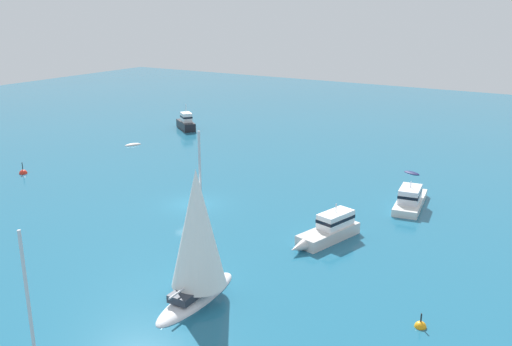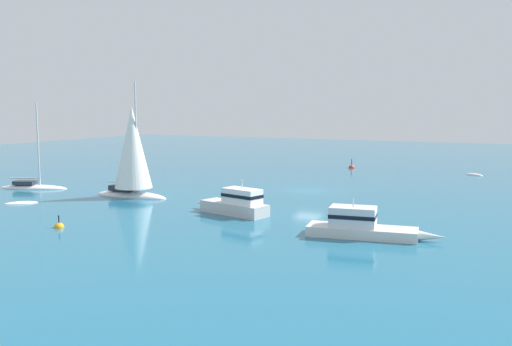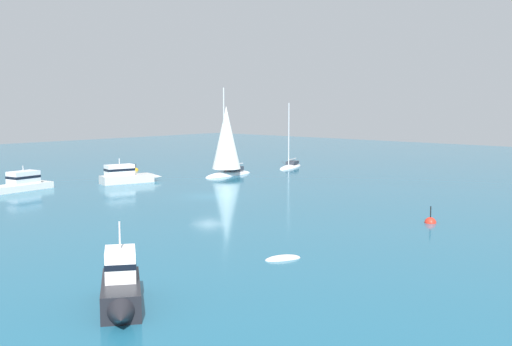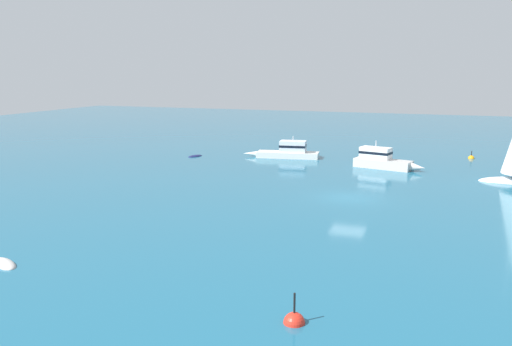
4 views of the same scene
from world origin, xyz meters
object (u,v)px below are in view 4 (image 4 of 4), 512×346
(dinghy_1, at_px, (4,265))
(cabin_cruiser_1, at_px, (382,160))
(dinghy, at_px, (195,156))
(channel_buoy, at_px, (294,323))
(powerboat, at_px, (288,151))
(mooring_buoy, at_px, (471,158))

(dinghy_1, xyz_separation_m, cabin_cruiser_1, (32.29, -13.71, 0.79))
(dinghy, xyz_separation_m, cabin_cruiser_1, (-0.22, -19.74, 0.79))
(dinghy_1, xyz_separation_m, channel_buoy, (-1.06, -14.71, 0.01))
(dinghy, bearing_deg, dinghy_1, -147.07)
(channel_buoy, bearing_deg, cabin_cruiser_1, 1.72)
(powerboat, height_order, channel_buoy, powerboat)
(powerboat, bearing_deg, cabin_cruiser_1, 155.62)
(dinghy_1, height_order, channel_buoy, channel_buoy)
(cabin_cruiser_1, relative_size, mooring_buoy, 6.00)
(dinghy_1, relative_size, powerboat, 0.27)
(cabin_cruiser_1, relative_size, channel_buoy, 4.28)
(powerboat, relative_size, cabin_cruiser_1, 1.21)
(dinghy, bearing_deg, cabin_cruiser_1, -68.23)
(channel_buoy, bearing_deg, powerboat, 17.05)
(dinghy, relative_size, channel_buoy, 1.27)
(dinghy_1, distance_m, channel_buoy, 14.74)
(powerboat, relative_size, channel_buoy, 5.18)
(dinghy_1, distance_m, cabin_cruiser_1, 35.09)
(mooring_buoy, bearing_deg, dinghy_1, 152.20)
(dinghy, relative_size, dinghy_1, 0.91)
(channel_buoy, bearing_deg, dinghy_1, 85.89)
(cabin_cruiser_1, height_order, channel_buoy, cabin_cruiser_1)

